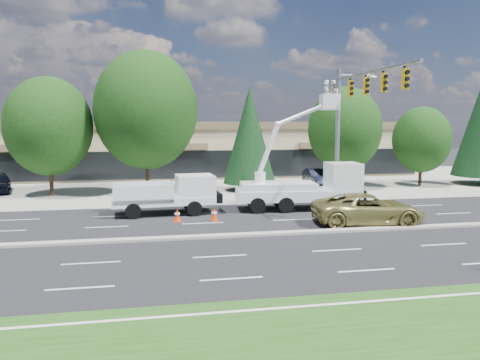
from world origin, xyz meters
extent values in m
plane|color=black|center=(0.00, 0.00, 0.00)|extent=(140.00, 140.00, 0.00)
cube|color=gray|center=(0.00, 20.00, 0.01)|extent=(140.00, 22.00, 0.01)
cube|color=gray|center=(0.00, 0.00, 0.06)|extent=(120.00, 0.55, 0.12)
cube|color=tan|center=(0.00, 30.00, 2.50)|extent=(50.00, 15.00, 5.00)
cube|color=brown|center=(0.00, 30.00, 5.15)|extent=(50.40, 15.40, 0.70)
cube|color=black|center=(0.00, 22.45, 1.50)|extent=(48.00, 0.12, 2.60)
cylinder|color=#332114|center=(-10.00, 15.00, 1.42)|extent=(0.28, 0.28, 2.84)
ellipsoid|color=black|center=(-10.00, 15.00, 5.12)|extent=(6.31, 6.31, 7.25)
cylinder|color=#332114|center=(-3.00, 15.00, 1.75)|extent=(0.28, 0.28, 3.51)
ellipsoid|color=black|center=(-3.00, 15.00, 6.34)|extent=(7.80, 7.80, 8.97)
cylinder|color=#332114|center=(5.00, 15.00, 0.40)|extent=(0.26, 0.26, 0.80)
cone|color=black|center=(5.00, 15.00, 4.41)|extent=(4.17, 4.17, 7.61)
cylinder|color=#332114|center=(13.00, 15.00, 1.35)|extent=(0.28, 0.28, 2.70)
ellipsoid|color=black|center=(13.00, 15.00, 4.88)|extent=(6.01, 6.01, 6.91)
cylinder|color=#332114|center=(20.00, 15.00, 1.10)|extent=(0.28, 0.28, 2.20)
ellipsoid|color=black|center=(20.00, 15.00, 3.96)|extent=(4.88, 4.88, 5.61)
cylinder|color=#332114|center=(-18.00, 42.00, 0.40)|extent=(0.26, 0.26, 0.80)
cone|color=black|center=(-18.00, 42.00, 4.72)|extent=(4.46, 4.46, 8.16)
cylinder|color=#332114|center=(-4.00, 42.00, 0.40)|extent=(0.26, 0.26, 0.80)
cone|color=black|center=(-4.00, 42.00, 5.19)|extent=(4.91, 4.91, 8.96)
cylinder|color=#332114|center=(10.00, 42.00, 0.40)|extent=(0.26, 0.26, 0.80)
cone|color=black|center=(10.00, 42.00, 4.00)|extent=(3.78, 3.78, 6.91)
cylinder|color=#332114|center=(22.00, 42.00, 0.40)|extent=(0.26, 0.26, 0.80)
cone|color=black|center=(22.00, 42.00, 5.29)|extent=(5.00, 5.00, 9.14)
cylinder|color=gray|center=(10.00, 9.20, 4.50)|extent=(0.32, 0.32, 9.00)
cylinder|color=gray|center=(10.00, 4.20, 8.30)|extent=(0.20, 10.00, 0.20)
cylinder|color=gray|center=(11.30, 9.20, 8.60)|extent=(2.60, 0.12, 0.12)
cube|color=gold|center=(10.00, 7.20, 7.55)|extent=(0.32, 0.22, 1.05)
cube|color=gold|center=(10.00, 5.00, 7.55)|extent=(0.32, 0.22, 1.05)
cube|color=gold|center=(10.00, 2.80, 7.55)|extent=(0.32, 0.22, 1.05)
cube|color=gold|center=(10.00, 0.60, 7.55)|extent=(0.32, 0.22, 1.05)
cube|color=white|center=(-2.00, 6.20, 0.84)|extent=(6.06, 2.55, 0.45)
cube|color=white|center=(-0.12, 6.32, 1.53)|extent=(2.31, 2.26, 1.48)
cube|color=black|center=(0.52, 6.36, 1.73)|extent=(0.20, 1.88, 0.99)
cube|color=white|center=(-3.24, 7.06, 1.34)|extent=(3.37, 0.51, 1.09)
cube|color=white|center=(-3.13, 5.19, 1.34)|extent=(3.37, 0.51, 1.09)
cube|color=white|center=(6.24, 6.20, 0.95)|extent=(7.78, 2.93, 0.67)
cube|color=white|center=(9.09, 5.95, 1.95)|extent=(2.09, 2.39, 1.90)
cube|color=black|center=(9.80, 5.89, 2.09)|extent=(0.24, 1.90, 1.14)
cube|color=white|center=(5.01, 6.31, 1.48)|extent=(4.74, 2.57, 0.48)
cylinder|color=white|center=(3.87, 6.40, 2.00)|extent=(0.67, 0.67, 0.76)
cube|color=white|center=(8.15, 6.04, 6.65)|extent=(1.12, 0.94, 1.03)
imported|color=beige|center=(7.94, 6.05, 7.03)|extent=(0.44, 0.63, 1.64)
imported|color=beige|center=(8.36, 6.02, 7.03)|extent=(0.69, 0.85, 1.64)
ellipsoid|color=white|center=(7.94, 6.05, 7.86)|extent=(0.25, 0.25, 0.17)
ellipsoid|color=white|center=(8.36, 6.02, 7.86)|extent=(0.25, 0.25, 0.17)
cube|color=#F13D07|center=(-1.33, 3.98, 0.01)|extent=(0.40, 0.40, 0.03)
cone|color=#F13D07|center=(-1.33, 3.98, 0.35)|extent=(0.36, 0.36, 0.70)
cylinder|color=white|center=(-1.33, 3.98, 0.42)|extent=(0.29, 0.29, 0.10)
cube|color=#F13D07|center=(0.70, 3.83, 0.01)|extent=(0.40, 0.40, 0.03)
cone|color=#F13D07|center=(0.70, 3.83, 0.35)|extent=(0.36, 0.36, 0.70)
cylinder|color=white|center=(0.70, 3.83, 0.42)|extent=(0.29, 0.29, 0.10)
cube|color=#F13D07|center=(8.05, 4.00, 0.01)|extent=(0.40, 0.40, 0.03)
cone|color=#F13D07|center=(8.05, 4.00, 0.35)|extent=(0.36, 0.36, 0.70)
cylinder|color=white|center=(8.05, 4.00, 0.42)|extent=(0.29, 0.29, 0.10)
imported|color=olive|center=(8.62, 1.45, 0.82)|extent=(6.11, 3.28, 1.63)
imported|color=black|center=(11.10, 16.00, 0.76)|extent=(1.94, 4.70, 1.51)
camera|label=1|loc=(-2.58, -21.37, 5.33)|focal=35.00mm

